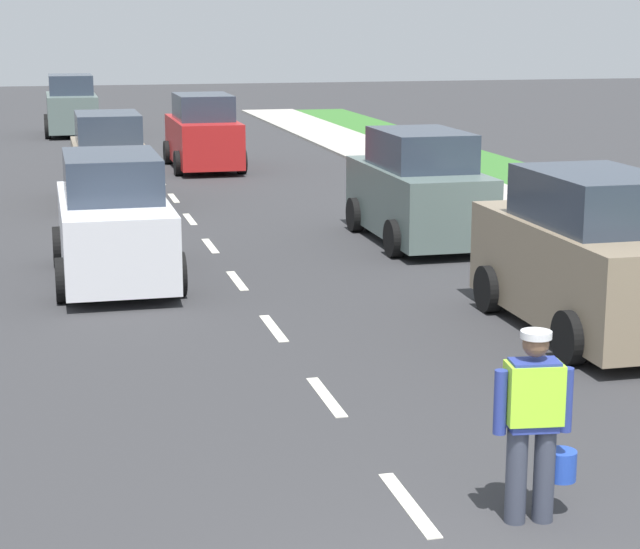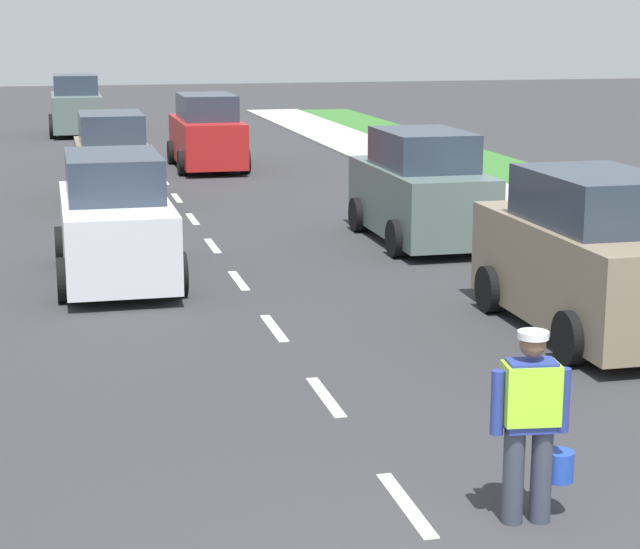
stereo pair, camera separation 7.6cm
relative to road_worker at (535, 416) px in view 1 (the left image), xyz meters
The scene contains 9 objects.
ground_plane 18.90m from the road_worker, 92.75° to the left, with size 96.00×96.00×0.00m, color #333335.
lane_center_line 23.09m from the road_worker, 92.25° to the left, with size 0.14×46.40×0.01m.
road_worker is the anchor object (origin of this frame).
car_parked_far 12.42m from the road_worker, 76.00° to the left, with size 1.96×4.21×2.13m.
car_oncoming_lead 10.52m from the road_worker, 105.51° to the left, with size 1.94×4.33×2.05m.
car_oncoming_third 34.74m from the road_worker, 94.55° to the left, with size 2.01×4.00×2.17m.
car_oncoming_second 18.40m from the road_worker, 97.46° to the left, with size 1.87×3.95×2.06m.
car_parked_curbside 6.25m from the road_worker, 59.33° to the left, with size 1.98×4.28×2.20m.
car_outgoing_far 23.83m from the road_worker, 88.66° to the left, with size 1.95×4.24×2.10m.
Camera 1 is at (-2.96, -6.18, 4.16)m, focal length 64.21 mm.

